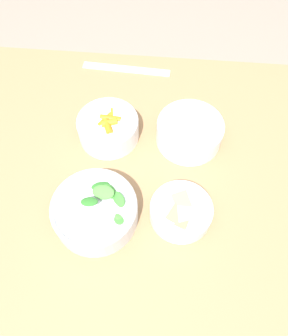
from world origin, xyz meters
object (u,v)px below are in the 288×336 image
object	(u,v)px
bowl_carrots	(109,127)
bowl_cookies	(181,211)
bowl_beans_hotdog	(189,132)
ruler	(126,69)
bowl_greens	(96,210)

from	to	relation	value
bowl_carrots	bowl_cookies	size ratio (longest dim) A/B	1.11
bowl_beans_hotdog	ruler	size ratio (longest dim) A/B	0.63
bowl_beans_hotdog	bowl_cookies	world-z (taller)	bowl_beans_hotdog
bowl_carrots	ruler	distance (m)	0.27
bowl_greens	ruler	xyz separation A→B (m)	(0.01, 0.51, -0.04)
bowl_greens	bowl_cookies	xyz separation A→B (m)	(0.20, 0.02, -0.01)
bowl_carrots	bowl_beans_hotdog	world-z (taller)	bowl_carrots
bowl_carrots	bowl_greens	xyz separation A→B (m)	(0.01, -0.24, -0.00)
bowl_carrots	bowl_cookies	bearing A→B (deg)	-47.33
bowl_carrots	bowl_cookies	xyz separation A→B (m)	(0.20, -0.22, -0.01)
bowl_greens	bowl_beans_hotdog	xyz separation A→B (m)	(0.21, 0.25, -0.00)
bowl_greens	bowl_cookies	bearing A→B (deg)	6.42
bowl_carrots	bowl_beans_hotdog	xyz separation A→B (m)	(0.22, 0.01, -0.01)
bowl_carrots	bowl_greens	size ratio (longest dim) A/B	0.81
bowl_greens	ruler	world-z (taller)	bowl_greens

